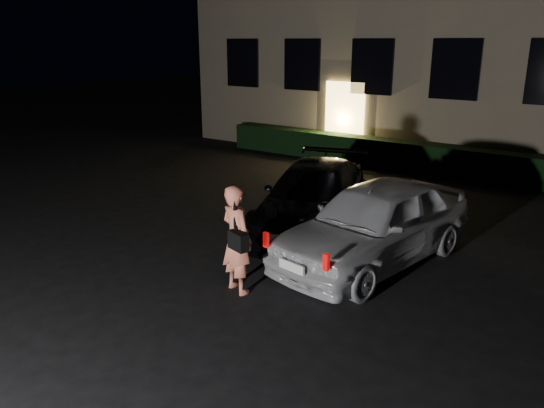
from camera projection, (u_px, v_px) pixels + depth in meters
The scene contains 5 objects.
ground at pixel (193, 318), 7.55m from camera, with size 80.00×80.00×0.00m, color black.
hedge at pixel (442, 160), 15.58m from camera, with size 15.00×0.70×0.85m, color black.
sedan at pixel (314, 197), 11.06m from camera, with size 3.19×4.94×1.33m.
hatch at pixel (375, 223), 9.28m from camera, with size 2.45×4.55×1.47m.
man at pixel (237, 239), 8.14m from camera, with size 0.73×0.59×1.73m.
Camera 1 is at (4.85, -4.81, 3.79)m, focal length 35.00 mm.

